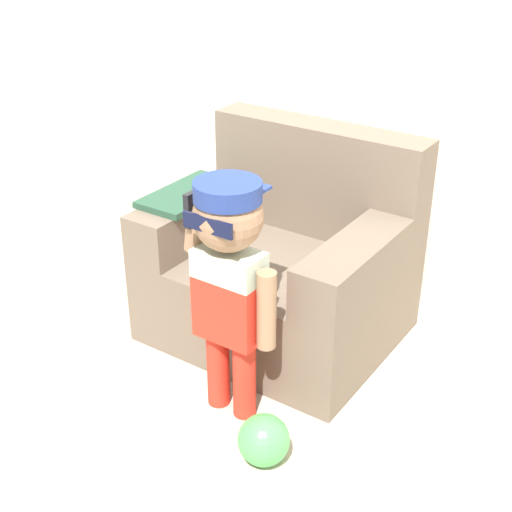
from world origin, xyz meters
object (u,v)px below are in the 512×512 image
Objects in this scene: side_table at (167,225)px; toy_ball at (264,440)px; person_child at (230,266)px; armchair at (283,265)px.

side_table reaches higher than toy_ball.
person_child is at bearing 146.81° from toy_ball.
person_child is at bearing -76.06° from armchair.
side_table is 2.29× the size of toy_ball.
toy_ball is (1.25, -0.94, -0.17)m from side_table.
person_child reaches higher than side_table.
toy_ball is (0.27, -0.18, -0.56)m from person_child.
person_child is 5.09× the size of toy_ball.
armchair is at bearing 118.00° from toy_ball.
side_table is (-0.82, 0.14, -0.06)m from armchair.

